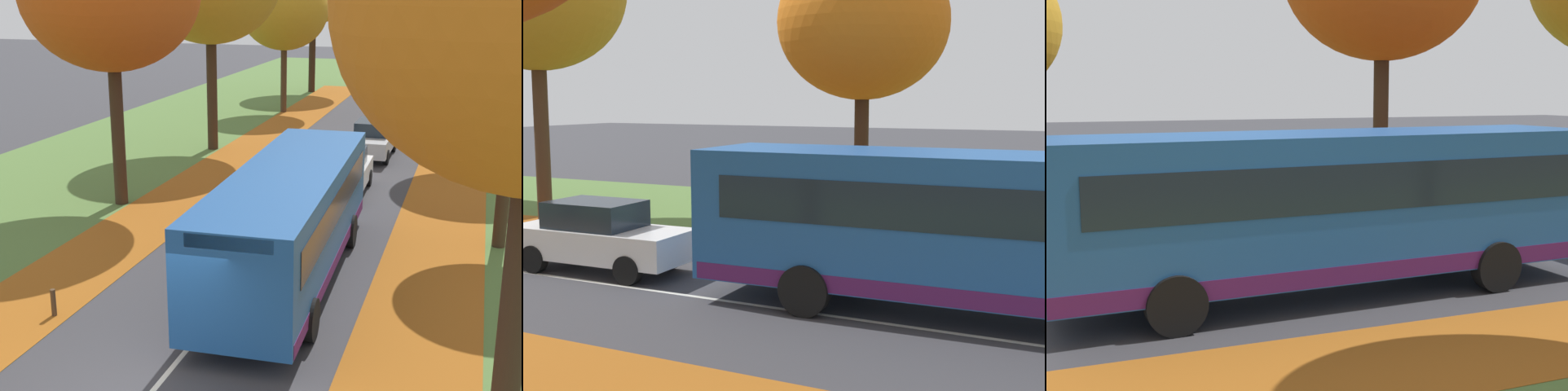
{
  "view_description": "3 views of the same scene",
  "coord_description": "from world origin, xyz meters",
  "views": [
    {
      "loc": [
        5.5,
        -10.72,
        7.41
      ],
      "look_at": [
        -0.2,
        8.07,
        1.71
      ],
      "focal_mm": 50.0,
      "sensor_mm": 36.0,
      "label": 1
    },
    {
      "loc": [
        -11.91,
        3.88,
        3.96
      ],
      "look_at": [
        1.92,
        10.69,
        1.88
      ],
      "focal_mm": 50.0,
      "sensor_mm": 36.0,
      "label": 2
    },
    {
      "loc": [
        13.08,
        1.01,
        3.72
      ],
      "look_at": [
        -0.56,
        6.59,
        1.6
      ],
      "focal_mm": 50.0,
      "sensor_mm": 36.0,
      "label": 3
    }
  ],
  "objects": [
    {
      "name": "grass_verge_left",
      "position": [
        -9.2,
        20.0,
        0.0
      ],
      "size": [
        12.0,
        90.0,
        0.01
      ],
      "primitive_type": "cube",
      "color": "#517538",
      "rests_on": "ground"
    },
    {
      "name": "leaf_litter_left",
      "position": [
        -4.6,
        14.0,
        0.01
      ],
      "size": [
        2.8,
        60.0,
        0.0
      ],
      "primitive_type": "cube",
      "color": "#9E5619",
      "rests_on": "grass_verge_left"
    },
    {
      "name": "bollard_third",
      "position": [
        -3.59,
        2.67,
        0.33
      ],
      "size": [
        0.12,
        0.12,
        0.66
      ],
      "primitive_type": "cylinder",
      "color": "#4C3823",
      "rests_on": "ground"
    },
    {
      "name": "bus",
      "position": [
        1.08,
        6.38,
        1.7
      ],
      "size": [
        2.91,
        10.48,
        2.98
      ],
      "color": "#1E5199",
      "rests_on": "ground"
    }
  ]
}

